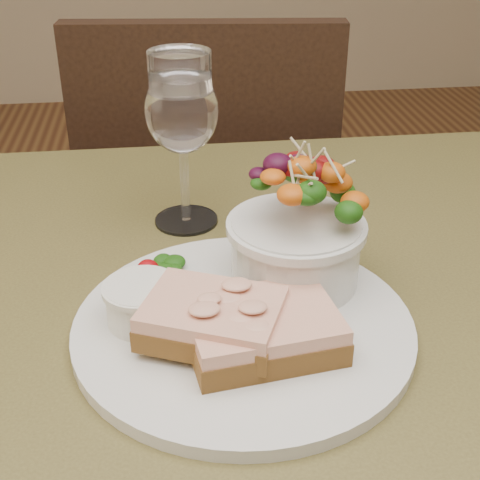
{
  "coord_description": "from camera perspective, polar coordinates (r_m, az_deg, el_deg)",
  "views": [
    {
      "loc": [
        -0.07,
        -0.49,
        1.1
      ],
      "look_at": [
        -0.01,
        0.01,
        0.81
      ],
      "focal_mm": 50.0,
      "sensor_mm": 36.0,
      "label": 1
    }
  ],
  "objects": [
    {
      "name": "cafe_table",
      "position": [
        0.67,
        0.99,
        -12.62
      ],
      "size": [
        0.8,
        0.8,
        0.75
      ],
      "color": "#483F1E",
      "rests_on": "ground"
    },
    {
      "name": "chair_far",
      "position": [
        1.42,
        -2.34,
        -5.18
      ],
      "size": [
        0.46,
        0.46,
        0.9
      ],
      "rotation": [
        0.0,
        0.0,
        3.04
      ],
      "color": "black",
      "rests_on": "ground"
    },
    {
      "name": "dinner_plate",
      "position": [
        0.57,
        0.29,
        -7.38
      ],
      "size": [
        0.29,
        0.29,
        0.01
      ],
      "primitive_type": "cylinder",
      "color": "silver",
      "rests_on": "cafe_table"
    },
    {
      "name": "sandwich_front",
      "position": [
        0.53,
        1.93,
        -7.6
      ],
      "size": [
        0.13,
        0.1,
        0.03
      ],
      "rotation": [
        0.0,
        0.0,
        0.14
      ],
      "color": "#4D3414",
      "rests_on": "dinner_plate"
    },
    {
      "name": "sandwich_back",
      "position": [
        0.53,
        -2.32,
        -6.71
      ],
      "size": [
        0.13,
        0.12,
        0.03
      ],
      "rotation": [
        0.0,
        0.0,
        -0.4
      ],
      "color": "#4D3414",
      "rests_on": "dinner_plate"
    },
    {
      "name": "ramekin",
      "position": [
        0.56,
        -8.34,
        -5.21
      ],
      "size": [
        0.06,
        0.06,
        0.04
      ],
      "color": "silver",
      "rests_on": "dinner_plate"
    },
    {
      "name": "salad_bowl",
      "position": [
        0.59,
        4.84,
        1.4
      ],
      "size": [
        0.12,
        0.12,
        0.13
      ],
      "color": "silver",
      "rests_on": "dinner_plate"
    },
    {
      "name": "garnish",
      "position": [
        0.63,
        -6.96,
        -2.52
      ],
      "size": [
        0.05,
        0.04,
        0.02
      ],
      "color": "black",
      "rests_on": "dinner_plate"
    },
    {
      "name": "wine_glass",
      "position": [
        0.7,
        -4.99,
        10.53
      ],
      "size": [
        0.08,
        0.08,
        0.18
      ],
      "color": "white",
      "rests_on": "cafe_table"
    }
  ]
}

